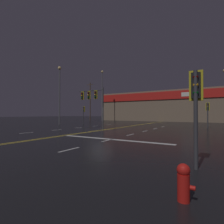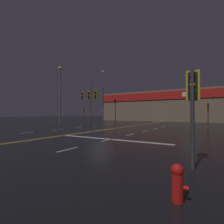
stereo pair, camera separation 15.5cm
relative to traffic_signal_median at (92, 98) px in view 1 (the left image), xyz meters
The scene contains 11 objects.
ground_plane 4.40m from the traffic_signal_median, 33.45° to the right, with size 200.00×200.00×0.00m, color black.
road_markings 5.09m from the traffic_signal_median, 38.17° to the right, with size 13.25×60.00×0.01m.
traffic_signal_median is the anchor object (origin of this frame).
traffic_signal_corner_northwest 11.33m from the traffic_signal_median, 134.68° to the left, with size 0.42×0.36×3.14m.
traffic_signal_corner_northeast 14.29m from the traffic_signal_median, 33.67° to the left, with size 0.42×0.36×3.17m.
traffic_signal_corner_southeast 16.00m from the traffic_signal_median, 40.72° to the right, with size 0.42×0.36×3.18m.
streetlight_near_right 22.01m from the traffic_signal_median, 120.59° to the left, with size 0.56×0.56×12.36m.
streetlight_median_approach 10.89m from the traffic_signal_median, 157.80° to the left, with size 0.56×0.56×9.76m.
fire_hydrant 17.95m from the traffic_signal_median, 46.88° to the right, with size 0.35×0.26×0.76m.
building_backdrop 29.27m from the traffic_signal_median, 86.16° to the left, with size 33.81×10.23×7.33m.
utility_pole_row 24.22m from the traffic_signal_median, 81.19° to the left, with size 45.14×0.26×12.01m.
Camera 1 is at (10.64, -15.34, 1.75)m, focal length 28.00 mm.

